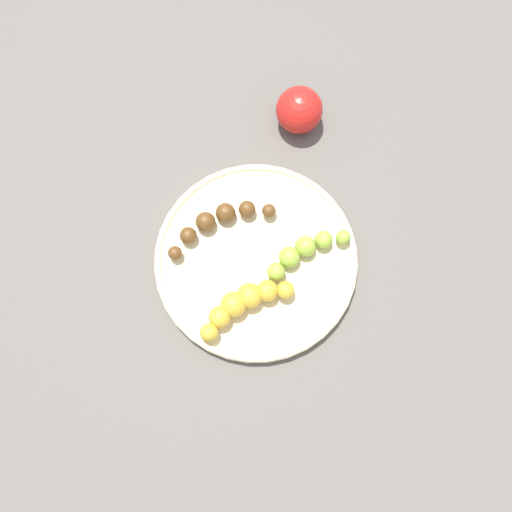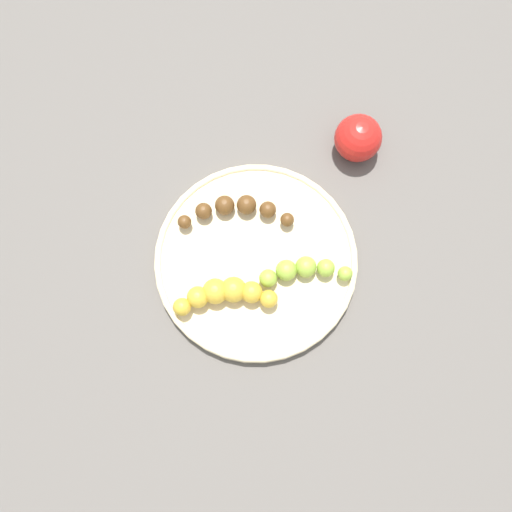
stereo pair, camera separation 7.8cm
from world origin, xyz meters
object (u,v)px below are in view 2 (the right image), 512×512
at_px(apple_red, 358,138).
at_px(banana_spotted, 225,294).
at_px(banana_green, 297,272).
at_px(banana_overripe, 236,209).
at_px(fruit_bowl, 256,260).

bearing_deg(apple_red, banana_spotted, 67.97).
distance_m(banana_green, banana_spotted, 0.11).
height_order(banana_overripe, banana_spotted, banana_spotted).
xyz_separation_m(banana_overripe, banana_spotted, (-0.02, 0.12, 0.00)).
relative_size(fruit_bowl, banana_green, 2.13).
relative_size(fruit_bowl, apple_red, 4.14).
xyz_separation_m(banana_green, apple_red, (-0.03, -0.23, 0.00)).
distance_m(banana_overripe, apple_red, 0.22).
height_order(fruit_bowl, banana_green, banana_green).
bearing_deg(banana_spotted, apple_red, -45.05).
distance_m(fruit_bowl, banana_green, 0.07).
relative_size(banana_green, banana_spotted, 1.02).
relative_size(banana_green, apple_red, 1.94).
bearing_deg(apple_red, fruit_bowl, 67.68).
distance_m(fruit_bowl, banana_overripe, 0.08).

